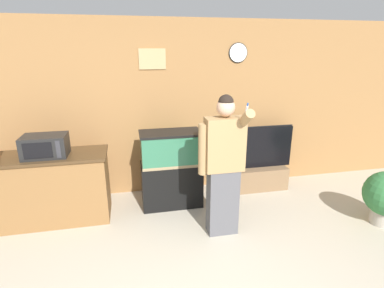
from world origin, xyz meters
name	(u,v)px	position (x,y,z in m)	size (l,w,h in m)	color
wall_back_paneled	(160,109)	(0.00, 2.77, 1.30)	(10.00, 0.08, 2.60)	olive
counter_island	(49,188)	(-1.53, 2.13, 0.46)	(1.52, 0.60, 0.91)	brown
microwave	(45,146)	(-1.49, 2.09, 1.04)	(0.51, 0.36, 0.27)	black
aquarium_on_stand	(171,169)	(0.08, 2.23, 0.55)	(0.85, 0.45, 1.09)	black
tv_on_stand	(256,170)	(1.50, 2.47, 0.30)	(1.14, 0.40, 1.03)	brown
person_standing	(223,165)	(0.57, 1.40, 0.89)	(0.54, 0.41, 1.71)	#515156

